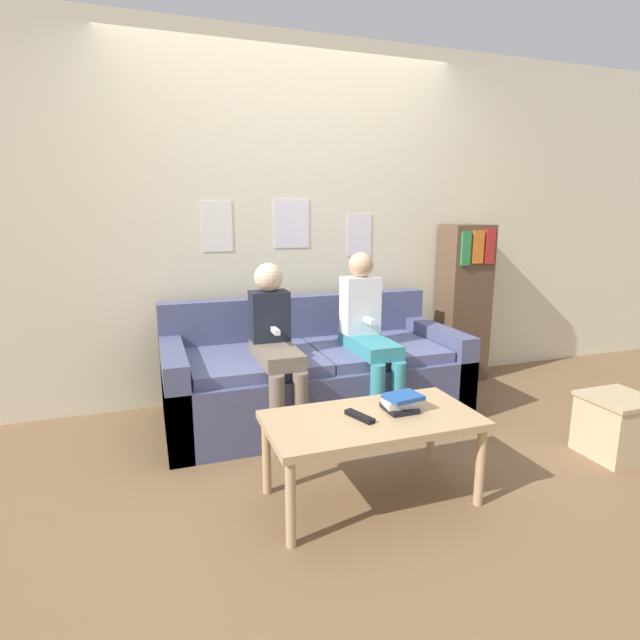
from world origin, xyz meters
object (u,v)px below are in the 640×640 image
at_px(couch, 314,376).
at_px(person_left, 275,340).
at_px(coffee_table, 372,426).
at_px(bookshelf, 463,303).
at_px(tv_remote, 360,416).
at_px(person_right, 368,330).
at_px(storage_box, 616,426).

height_order(couch, person_left, person_left).
xyz_separation_m(coffee_table, bookshelf, (1.49, 1.43, 0.26)).
height_order(coffee_table, bookshelf, bookshelf).
distance_m(person_left, tv_remote, 0.91).
height_order(couch, person_right, person_right).
relative_size(person_left, tv_remote, 6.16).
bearing_deg(couch, bookshelf, 13.79).
bearing_deg(coffee_table, tv_remote, -179.88).
bearing_deg(bookshelf, person_left, -162.36).
bearing_deg(coffee_table, storage_box, -1.89).
xyz_separation_m(couch, bookshelf, (1.42, 0.35, 0.37)).
bearing_deg(couch, person_left, -147.15).
relative_size(person_left, person_right, 0.96).
bearing_deg(person_right, person_left, -179.63).
xyz_separation_m(tv_remote, storage_box, (1.59, -0.05, -0.26)).
bearing_deg(person_right, tv_remote, -116.72).
height_order(coffee_table, person_right, person_right).
height_order(person_left, person_right, person_right).
distance_m(person_right, tv_remote, 1.00).
distance_m(tv_remote, bookshelf, 2.12).
relative_size(couch, storage_box, 5.49).
bearing_deg(coffee_table, person_right, 66.74).
distance_m(person_left, person_right, 0.63).
distance_m(coffee_table, tv_remote, 0.09).
bearing_deg(person_right, couch, 147.29).
bearing_deg(couch, person_right, -32.71).
bearing_deg(person_left, couch, 32.85).
xyz_separation_m(person_left, bookshelf, (1.74, 0.55, 0.04)).
bearing_deg(bookshelf, person_right, -153.74).
bearing_deg(person_right, coffee_table, -113.26).
xyz_separation_m(person_left, storage_box, (1.77, -0.93, -0.43)).
relative_size(person_left, bookshelf, 0.84).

